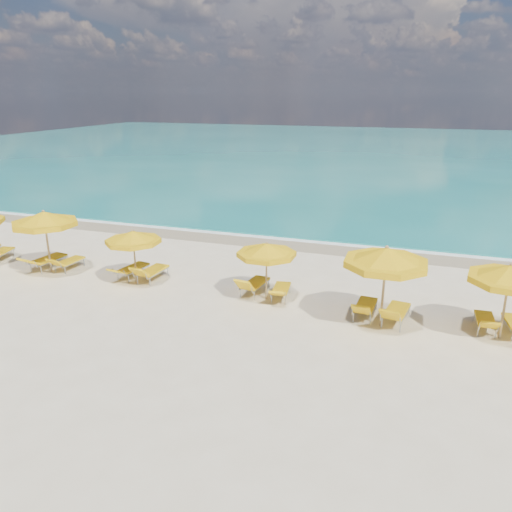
% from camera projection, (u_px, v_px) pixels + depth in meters
% --- Properties ---
extents(ground_plane, '(120.00, 120.00, 0.00)m').
position_uv_depth(ground_plane, '(242.00, 302.00, 17.16)').
color(ground_plane, beige).
extents(ocean, '(120.00, 80.00, 0.30)m').
position_uv_depth(ocean, '(379.00, 151.00, 60.33)').
color(ocean, '#14716B').
rests_on(ocean, ground).
extents(wet_sand_band, '(120.00, 2.60, 0.01)m').
position_uv_depth(wet_sand_band, '(295.00, 243.00, 23.82)').
color(wet_sand_band, tan).
rests_on(wet_sand_band, ground).
extents(foam_line, '(120.00, 1.20, 0.03)m').
position_uv_depth(foam_line, '(299.00, 239.00, 24.54)').
color(foam_line, white).
rests_on(foam_line, ground).
extents(whitecap_near, '(14.00, 0.36, 0.05)m').
position_uv_depth(whitecap_near, '(245.00, 197.00, 34.27)').
color(whitecap_near, white).
rests_on(whitecap_near, ground).
extents(whitecap_far, '(18.00, 0.30, 0.05)m').
position_uv_depth(whitecap_far, '(459.00, 191.00, 36.32)').
color(whitecap_far, white).
rests_on(whitecap_far, ground).
extents(umbrella_1, '(3.30, 3.30, 2.56)m').
position_uv_depth(umbrella_1, '(44.00, 219.00, 19.31)').
color(umbrella_1, tan).
rests_on(umbrella_1, ground).
extents(umbrella_2, '(2.62, 2.62, 2.09)m').
position_uv_depth(umbrella_2, '(133.00, 238.00, 18.32)').
color(umbrella_2, tan).
rests_on(umbrella_2, ground).
extents(umbrella_3, '(2.70, 2.70, 2.08)m').
position_uv_depth(umbrella_3, '(267.00, 250.00, 16.88)').
color(umbrella_3, tan).
rests_on(umbrella_3, ground).
extents(umbrella_4, '(3.34, 3.34, 2.60)m').
position_uv_depth(umbrella_4, '(386.00, 258.00, 14.75)').
color(umbrella_4, tan).
rests_on(umbrella_4, ground).
extents(umbrella_5, '(2.82, 2.82, 2.34)m').
position_uv_depth(umbrella_5, '(510.00, 275.00, 14.02)').
color(umbrella_5, tan).
rests_on(umbrella_5, ground).
extents(lounger_1_left, '(0.89, 2.05, 0.79)m').
position_uv_depth(lounger_1_left, '(48.00, 263.00, 20.33)').
color(lounger_1_left, '#A5A8AD').
rests_on(lounger_1_left, ground).
extents(lounger_1_right, '(0.67, 1.69, 0.74)m').
position_uv_depth(lounger_1_right, '(69.00, 265.00, 20.24)').
color(lounger_1_right, '#A5A8AD').
rests_on(lounger_1_right, ground).
extents(lounger_2_left, '(0.85, 1.90, 0.67)m').
position_uv_depth(lounger_2_left, '(132.00, 272.00, 19.40)').
color(lounger_2_left, '#A5A8AD').
rests_on(lounger_2_left, ground).
extents(lounger_2_right, '(0.75, 1.86, 0.86)m').
position_uv_depth(lounger_2_right, '(152.00, 275.00, 19.06)').
color(lounger_2_right, '#A5A8AD').
rests_on(lounger_2_right, ground).
extents(lounger_3_left, '(0.82, 1.83, 0.87)m').
position_uv_depth(lounger_3_left, '(254.00, 288.00, 17.81)').
color(lounger_3_left, '#A5A8AD').
rests_on(lounger_3_left, ground).
extents(lounger_3_right, '(0.74, 1.73, 0.67)m').
position_uv_depth(lounger_3_right, '(281.00, 293.00, 17.41)').
color(lounger_3_right, '#A5A8AD').
rests_on(lounger_3_right, ground).
extents(lounger_4_left, '(0.69, 1.78, 0.81)m').
position_uv_depth(lounger_4_left, '(365.00, 310.00, 15.99)').
color(lounger_4_left, '#A5A8AD').
rests_on(lounger_4_left, ground).
extents(lounger_4_right, '(0.90, 1.92, 0.87)m').
position_uv_depth(lounger_4_right, '(395.00, 316.00, 15.55)').
color(lounger_4_right, '#A5A8AD').
rests_on(lounger_4_right, ground).
extents(lounger_5_left, '(0.59, 1.63, 0.72)m').
position_uv_depth(lounger_5_left, '(485.00, 324.00, 15.08)').
color(lounger_5_left, '#A5A8AD').
rests_on(lounger_5_left, ground).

